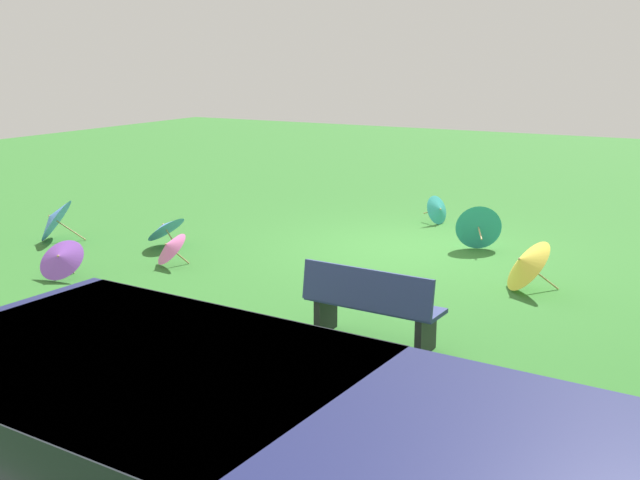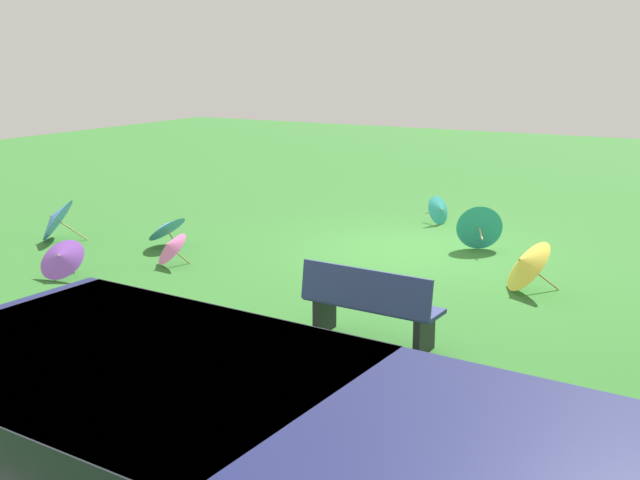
# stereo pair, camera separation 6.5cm
# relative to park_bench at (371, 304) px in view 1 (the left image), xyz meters

# --- Properties ---
(ground) EXTENTS (40.00, 40.00, 0.00)m
(ground) POSITION_rel_park_bench_xyz_m (1.32, -4.21, -0.47)
(ground) COLOR #2D6B28
(park_bench) EXTENTS (1.62, 0.56, 0.90)m
(park_bench) POSITION_rel_park_bench_xyz_m (0.00, 0.00, 0.00)
(park_bench) COLOR navy
(park_bench) RESTS_ON ground
(parasol_teal_0) EXTENTS (0.56, 0.62, 0.56)m
(parasol_teal_0) POSITION_rel_park_bench_xyz_m (1.57, -6.33, -0.18)
(parasol_teal_0) COLOR tan
(parasol_teal_0) RESTS_ON ground
(parasol_teal_1) EXTENTS (0.81, 0.79, 0.77)m
(parasol_teal_1) POSITION_rel_park_bench_xyz_m (0.32, -4.83, -0.08)
(parasol_teal_1) COLOR tan
(parasol_teal_1) RESTS_ON ground
(parasol_blue_0) EXTENTS (0.62, 0.70, 0.60)m
(parasol_blue_0) POSITION_rel_park_bench_xyz_m (4.95, -2.35, -0.12)
(parasol_blue_0) COLOR tan
(parasol_blue_0) RESTS_ON ground
(parasol_pink_0) EXTENTS (0.79, 0.77, 0.57)m
(parasol_pink_0) POSITION_rel_park_bench_xyz_m (4.11, -1.46, -0.16)
(parasol_pink_0) COLOR tan
(parasol_pink_0) RESTS_ON ground
(parasol_yellow_0) EXTENTS (0.98, 1.04, 0.78)m
(parasol_yellow_0) POSITION_rel_park_bench_xyz_m (-0.97, -2.84, -0.07)
(parasol_yellow_0) COLOR tan
(parasol_yellow_0) RESTS_ON ground
(parasol_blue_2) EXTENTS (0.96, 1.05, 0.79)m
(parasol_blue_2) POSITION_rel_park_bench_xyz_m (6.95, -1.78, -0.07)
(parasol_blue_2) COLOR tan
(parasol_blue_2) RESTS_ON ground
(parasol_purple_1) EXTENTS (0.77, 0.68, 0.59)m
(parasol_purple_1) POSITION_rel_park_bench_xyz_m (5.04, -0.15, -0.15)
(parasol_purple_1) COLOR tan
(parasol_purple_1) RESTS_ON ground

